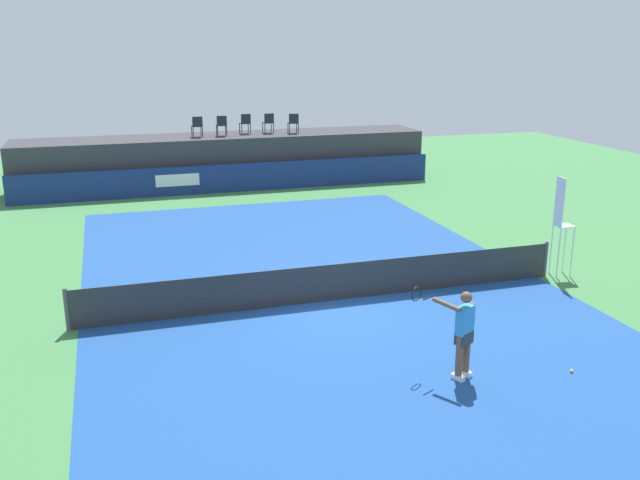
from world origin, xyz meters
name	(u,v)px	position (x,y,z in m)	size (l,w,h in m)	color
ground_plane	(298,265)	(0.00, 3.00, 0.00)	(48.00, 48.00, 0.00)	#3D7A42
court_inner	(331,301)	(0.00, 0.00, 0.00)	(12.00, 22.00, 0.00)	#1C478C
sponsor_wall	(232,178)	(-0.01, 13.50, 0.60)	(18.00, 0.22, 1.20)	navy
spectator_platform	(225,160)	(0.00, 15.30, 1.10)	(18.00, 2.80, 2.20)	#38383D
spectator_chair_far_left	(197,125)	(-1.20, 15.05, 2.69)	(0.45, 0.45, 0.89)	#1E232D
spectator_chair_left	(222,125)	(-0.12, 15.08, 2.69)	(0.46, 0.46, 0.89)	#1E232D
spectator_chair_center	(245,123)	(1.02, 15.50, 2.69)	(0.46, 0.46, 0.89)	#1E232D
spectator_chair_right	(268,122)	(2.07, 15.42, 2.69)	(0.46, 0.46, 0.89)	#1E232D
spectator_chair_far_right	(293,122)	(3.12, 14.99, 2.69)	(0.48, 0.48, 0.89)	#1E232D
umpire_chair	(561,220)	(6.58, 0.01, 1.59)	(0.48, 0.48, 2.76)	white
tennis_net	(331,283)	(0.00, 0.00, 0.47)	(12.40, 0.02, 0.95)	#2D2D2D
net_post_near	(67,310)	(-6.20, 0.00, 0.50)	(0.10, 0.10, 1.00)	#4C4C51
net_post_far	(545,259)	(6.20, 0.00, 0.50)	(0.10, 0.10, 1.00)	#4C4C51
tennis_player	(463,331)	(1.13, -4.62, 0.96)	(1.06, 1.04, 1.77)	white
tennis_ball	(572,371)	(3.31, -5.10, 0.04)	(0.07, 0.07, 0.07)	#D8EA33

